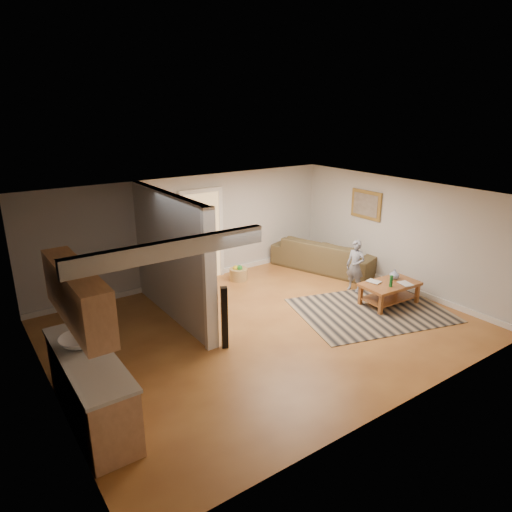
# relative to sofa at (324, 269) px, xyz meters

# --- Properties ---
(ground) EXTENTS (7.50, 7.50, 0.00)m
(ground) POSITION_rel_sofa_xyz_m (-3.18, -1.77, 0.00)
(ground) COLOR brown
(ground) RESTS_ON ground
(room_shell) EXTENTS (7.54, 6.02, 2.52)m
(room_shell) POSITION_rel_sofa_xyz_m (-4.24, -1.34, 1.46)
(room_shell) COLOR beige
(room_shell) RESTS_ON ground
(area_rug) EXTENTS (3.45, 2.90, 0.01)m
(area_rug) POSITION_rel_sofa_xyz_m (-0.95, -2.41, 0.01)
(area_rug) COLOR black
(area_rug) RESTS_ON ground
(sofa) EXTENTS (1.86, 2.85, 0.78)m
(sofa) POSITION_rel_sofa_xyz_m (0.00, 0.00, 0.00)
(sofa) COLOR #4D4626
(sofa) RESTS_ON ground
(coffee_table) EXTENTS (1.26, 0.78, 0.72)m
(coffee_table) POSITION_rel_sofa_xyz_m (-0.38, -2.39, 0.37)
(coffee_table) COLOR brown
(coffee_table) RESTS_ON ground
(tv_console) EXTENTS (0.40, 1.05, 0.90)m
(tv_console) POSITION_rel_sofa_xyz_m (-3.92, -0.12, 0.60)
(tv_console) COLOR brown
(tv_console) RESTS_ON ground
(speaker_left) EXTENTS (0.15, 0.15, 1.12)m
(speaker_left) POSITION_rel_sofa_xyz_m (-4.18, -1.97, 0.56)
(speaker_left) COLOR black
(speaker_left) RESTS_ON ground
(speaker_right) EXTENTS (0.13, 0.13, 1.09)m
(speaker_right) POSITION_rel_sofa_xyz_m (-4.18, 0.93, 0.54)
(speaker_right) COLOR black
(speaker_right) RESTS_ON ground
(toy_basket) EXTENTS (0.44, 0.44, 0.39)m
(toy_basket) POSITION_rel_sofa_xyz_m (-2.23, 0.61, 0.16)
(toy_basket) COLOR #A58347
(toy_basket) RESTS_ON ground
(child) EXTENTS (0.38, 0.49, 1.18)m
(child) POSITION_rel_sofa_xyz_m (-0.44, -1.45, 0.00)
(child) COLOR gray
(child) RESTS_ON ground
(toddler) EXTENTS (0.43, 0.34, 0.86)m
(toddler) POSITION_rel_sofa_xyz_m (-3.78, 0.93, 0.00)
(toddler) COLOR #1D233C
(toddler) RESTS_ON ground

